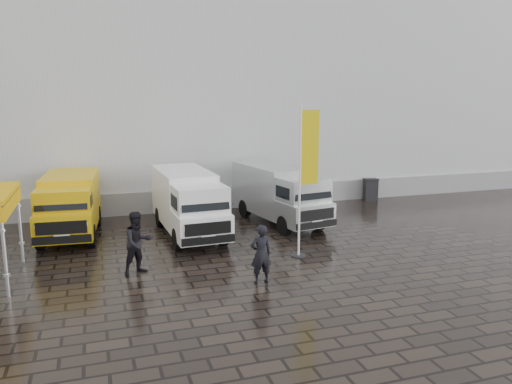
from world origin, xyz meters
The scene contains 10 objects.
ground centered at (0.00, 0.00, 0.00)m, with size 120.00×120.00×0.00m, color black.
exhibition_hall centered at (2.00, 16.00, 6.00)m, with size 44.00×16.00×12.00m, color silver.
hall_plinth centered at (2.00, 7.95, 0.50)m, with size 44.00×0.15×1.00m, color gray.
van_yellow centered at (-7.10, 5.14, 1.13)m, with size 1.88×4.88×2.25m, color #DEAE0B, non-canonical shape.
van_white centered at (-2.88, 3.96, 1.19)m, with size 1.82×5.47×2.37m, color white, non-canonical shape.
van_silver centered at (1.01, 4.62, 1.16)m, with size 1.78×5.33×2.31m, color #B4B7B9, non-canonical shape.
flagpole centered at (0.25, 0.30, 2.75)m, with size 0.88×0.50×4.94m.
wheelie_bin centered at (7.02, 7.52, 0.55)m, with size 0.67×0.67×1.11m, color black.
person_front centered at (-1.88, -1.58, 0.84)m, with size 0.61×0.40×1.68m, color black.
person_tent centered at (-5.06, 0.27, 0.93)m, with size 0.91×0.71×1.87m, color black.
Camera 1 is at (-6.13, -14.18, 5.15)m, focal length 35.00 mm.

